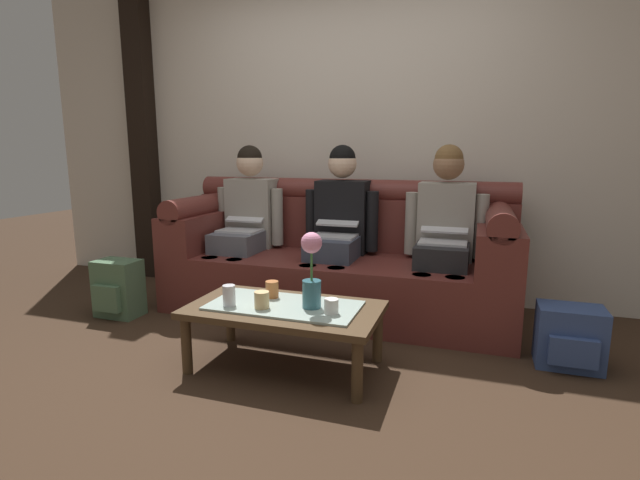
# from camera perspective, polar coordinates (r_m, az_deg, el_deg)

# --- Properties ---
(ground_plane) EXTENTS (14.00, 14.00, 0.00)m
(ground_plane) POSITION_cam_1_polar(r_m,az_deg,el_deg) (2.60, -5.47, -16.24)
(ground_plane) COLOR #382619
(back_wall_patterned) EXTENTS (6.00, 0.12, 2.90)m
(back_wall_patterned) POSITION_cam_1_polar(r_m,az_deg,el_deg) (3.94, 4.60, 14.67)
(back_wall_patterned) COLOR beige
(back_wall_patterned) RESTS_ON ground_plane
(timber_pillar) EXTENTS (0.20, 0.20, 2.90)m
(timber_pillar) POSITION_cam_1_polar(r_m,az_deg,el_deg) (4.73, -20.63, 13.35)
(timber_pillar) COLOR black
(timber_pillar) RESTS_ON ground_plane
(couch) EXTENTS (2.49, 0.88, 0.96)m
(couch) POSITION_cam_1_polar(r_m,az_deg,el_deg) (3.51, 2.22, -2.62)
(couch) COLOR maroon
(couch) RESTS_ON ground_plane
(person_left) EXTENTS (0.56, 0.67, 1.22)m
(person_left) POSITION_cam_1_polar(r_m,az_deg,el_deg) (3.73, -8.97, 2.61)
(person_left) COLOR #595B66
(person_left) RESTS_ON ground_plane
(person_middle) EXTENTS (0.56, 0.67, 1.22)m
(person_middle) POSITION_cam_1_polar(r_m,az_deg,el_deg) (3.45, 2.24, 2.08)
(person_middle) COLOR #383D4C
(person_middle) RESTS_ON ground_plane
(person_right) EXTENTS (0.56, 0.67, 1.22)m
(person_right) POSITION_cam_1_polar(r_m,az_deg,el_deg) (3.32, 14.84, 1.40)
(person_right) COLOR #232326
(person_right) RESTS_ON ground_plane
(coffee_table) EXTENTS (1.04, 0.57, 0.36)m
(coffee_table) POSITION_cam_1_polar(r_m,az_deg,el_deg) (2.59, -4.34, -8.83)
(coffee_table) COLOR #47331E
(coffee_table) RESTS_ON ground_plane
(flower_vase) EXTENTS (0.11, 0.11, 0.40)m
(flower_vase) POSITION_cam_1_polar(r_m,az_deg,el_deg) (2.46, -1.03, -3.62)
(flower_vase) COLOR #336672
(flower_vase) RESTS_ON coffee_table
(cup_near_left) EXTENTS (0.08, 0.08, 0.09)m
(cup_near_left) POSITION_cam_1_polar(r_m,az_deg,el_deg) (2.52, -7.06, -7.20)
(cup_near_left) COLOR #DBB77A
(cup_near_left) RESTS_ON coffee_table
(cup_near_right) EXTENTS (0.07, 0.07, 0.11)m
(cup_near_right) POSITION_cam_1_polar(r_m,az_deg,el_deg) (2.58, -10.95, -6.61)
(cup_near_right) COLOR silver
(cup_near_right) RESTS_ON coffee_table
(cup_far_center) EXTENTS (0.07, 0.07, 0.08)m
(cup_far_center) POSITION_cam_1_polar(r_m,az_deg,el_deg) (2.42, 1.38, -8.01)
(cup_far_center) COLOR white
(cup_far_center) RESTS_ON coffee_table
(cup_far_left) EXTENTS (0.07, 0.07, 0.09)m
(cup_far_left) POSITION_cam_1_polar(r_m,az_deg,el_deg) (2.69, -5.83, -5.96)
(cup_far_left) COLOR #B26633
(cup_far_left) RESTS_ON coffee_table
(backpack_left) EXTENTS (0.31, 0.25, 0.41)m
(backpack_left) POSITION_cam_1_polar(r_m,az_deg,el_deg) (3.70, -23.28, -5.45)
(backpack_left) COLOR #4C6B4C
(backpack_left) RESTS_ON ground_plane
(backpack_right) EXTENTS (0.34, 0.27, 0.34)m
(backpack_right) POSITION_cam_1_polar(r_m,az_deg,el_deg) (2.97, 27.97, -10.39)
(backpack_right) COLOR #33477A
(backpack_right) RESTS_ON ground_plane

